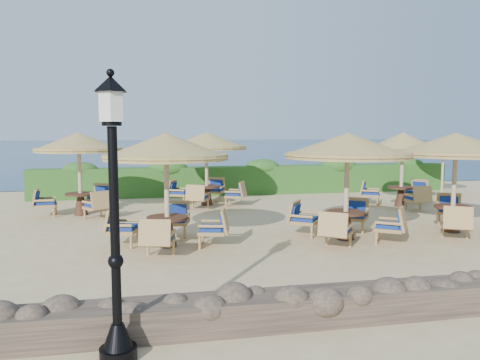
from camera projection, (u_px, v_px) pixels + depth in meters
ground at (308, 228)px, 13.10m from camera, size 120.00×120.00×0.00m
sea at (171, 147)px, 81.32m from camera, size 160.00×160.00×0.00m
hedge at (251, 180)px, 20.06m from camera, size 18.00×0.90×1.20m
stone_wall at (449, 296)px, 7.04m from camera, size 15.00×0.65×0.44m
lamp_post at (115, 231)px, 5.36m from camera, size 0.44×0.44×3.31m
extra_parasol at (444, 144)px, 19.49m from camera, size 2.30×2.30×2.41m
cafe_set_0 at (166, 168)px, 10.78m from camera, size 2.91×2.91×2.65m
cafe_set_1 at (347, 164)px, 11.48m from camera, size 3.12×3.12×2.65m
cafe_set_2 at (455, 155)px, 12.33m from camera, size 3.19×3.19×2.65m
cafe_set_3 at (79, 156)px, 14.89m from camera, size 2.79×2.78×2.65m
cafe_set_4 at (207, 154)px, 16.89m from camera, size 2.91×2.91×2.65m
cafe_set_5 at (402, 157)px, 16.61m from camera, size 2.77×2.55×2.65m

